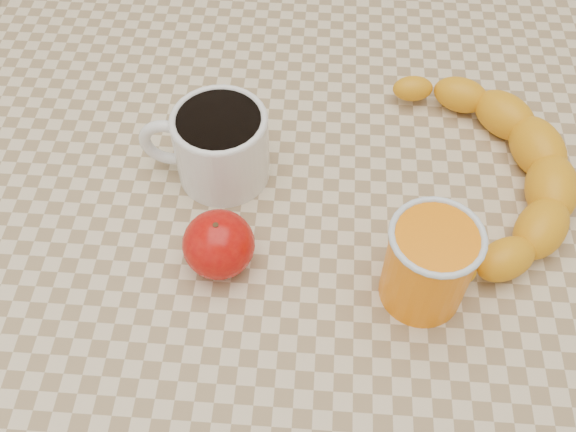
# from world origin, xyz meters

# --- Properties ---
(table) EXTENTS (0.80, 0.80, 0.75)m
(table) POSITION_xyz_m (0.00, 0.00, 0.66)
(table) COLOR beige
(table) RESTS_ON ground
(coffee_mug) EXTENTS (0.13, 0.10, 0.08)m
(coffee_mug) POSITION_xyz_m (-0.07, 0.07, 0.79)
(coffee_mug) COLOR white
(coffee_mug) RESTS_ON table
(orange_juice_glass) EXTENTS (0.08, 0.08, 0.09)m
(orange_juice_glass) POSITION_xyz_m (0.13, -0.06, 0.80)
(orange_juice_glass) COLOR orange
(orange_juice_glass) RESTS_ON table
(apple) EXTENTS (0.07, 0.07, 0.06)m
(apple) POSITION_xyz_m (-0.06, -0.04, 0.78)
(apple) COLOR #9F0505
(apple) RESTS_ON table
(banana) EXTENTS (0.27, 0.35, 0.05)m
(banana) POSITION_xyz_m (0.19, 0.06, 0.78)
(banana) COLOR orange
(banana) RESTS_ON table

